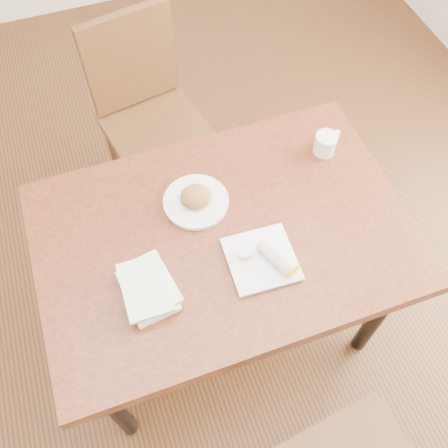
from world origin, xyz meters
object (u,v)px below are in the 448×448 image
object	(u,v)px
table	(224,244)
plate_burrito	(266,258)
book_stack	(148,288)
plate_scone	(196,200)
chair_far	(147,107)
coffee_mug	(326,143)

from	to	relation	value
table	plate_burrito	size ratio (longest dim) A/B	5.55
table	book_stack	distance (m)	0.33
plate_burrito	book_stack	world-z (taller)	plate_burrito
plate_scone	book_stack	distance (m)	0.35
chair_far	plate_scone	xyz separation A→B (m)	(0.01, -0.71, 0.22)
chair_far	book_stack	bearing A→B (deg)	-103.10
coffee_mug	book_stack	world-z (taller)	coffee_mug
book_stack	chair_far	bearing A→B (deg)	76.90
chair_far	plate_burrito	xyz separation A→B (m)	(0.15, -0.99, 0.22)
table	chair_far	world-z (taller)	chair_far
table	coffee_mug	distance (m)	0.52
table	plate_scone	xyz separation A→B (m)	(-0.05, 0.14, 0.10)
table	plate_scone	bearing A→B (deg)	110.33
coffee_mug	plate_burrito	xyz separation A→B (m)	(-0.37, -0.35, -0.02)
chair_far	table	bearing A→B (deg)	-85.67
plate_scone	plate_burrito	xyz separation A→B (m)	(0.14, -0.29, -0.00)
chair_far	plate_burrito	world-z (taller)	chair_far
table	book_stack	size ratio (longest dim) A/B	5.47
table	book_stack	bearing A→B (deg)	-156.93
table	chair_far	bearing A→B (deg)	94.33
chair_far	book_stack	xyz separation A→B (m)	(-0.23, -0.97, 0.23)
table	plate_burrito	bearing A→B (deg)	-59.11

